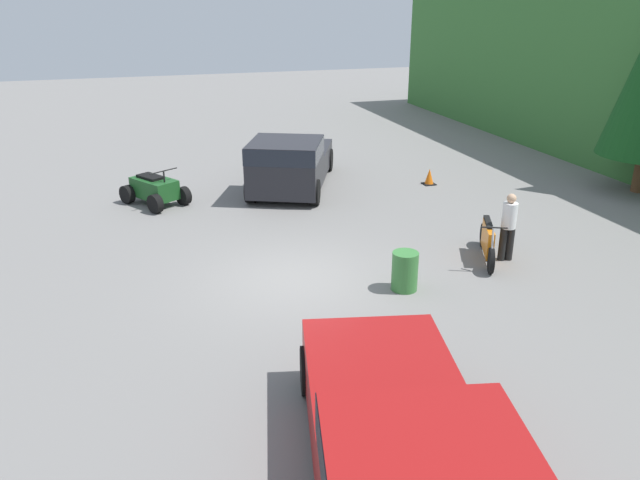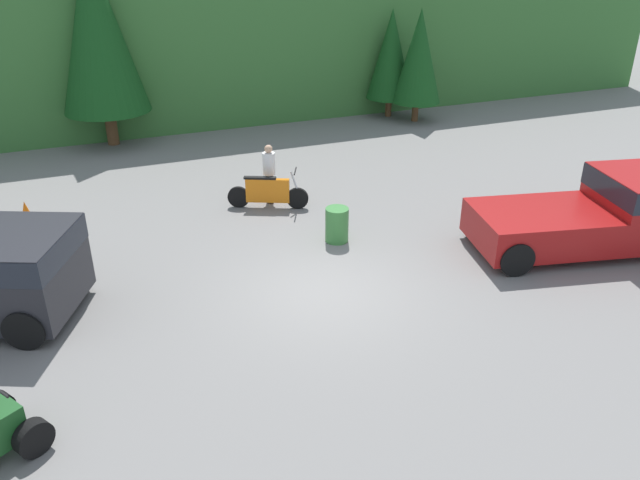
{
  "view_description": "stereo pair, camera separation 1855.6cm",
  "coord_description": "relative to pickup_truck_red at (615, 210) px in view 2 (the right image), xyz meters",
  "views": [
    {
      "loc": [
        12.59,
        -3.3,
        6.11
      ],
      "look_at": [
        0.14,
        0.58,
        0.95
      ],
      "focal_mm": 35.0,
      "sensor_mm": 36.0,
      "label": 1
    },
    {
      "loc": [
        -4.39,
        -10.74,
        6.94
      ],
      "look_at": [
        0.14,
        0.58,
        0.95
      ],
      "focal_mm": 35.0,
      "sensor_mm": 36.0,
      "label": 2
    }
  ],
  "objects": [
    {
      "name": "dirt_bike",
      "position": [
        -7.09,
        5.4,
        -0.5
      ],
      "size": [
        2.11,
        1.13,
        1.13
      ],
      "rotation": [
        0.0,
        0.0,
        -0.43
      ],
      "color": "black",
      "rests_on": "ground_plane"
    },
    {
      "name": "traffic_cone",
      "position": [
        -13.39,
        6.99,
        -0.72
      ],
      "size": [
        0.42,
        0.42,
        0.55
      ],
      "color": "black",
      "rests_on": "ground_plane"
    },
    {
      "name": "tree_left",
      "position": [
        -10.58,
        13.21,
        3.08
      ],
      "size": [
        3.03,
        3.03,
        6.89
      ],
      "color": "brown",
      "rests_on": "ground_plane"
    },
    {
      "name": "pickup_truck_red",
      "position": [
        0.0,
        0.0,
        0.0
      ],
      "size": [
        6.04,
        3.43,
        1.84
      ],
      "rotation": [
        0.0,
        0.0,
        -0.22
      ],
      "color": "maroon",
      "rests_on": "ground_plane"
    },
    {
      "name": "tree_mid_right",
      "position": [
        1.29,
        11.89,
        1.64
      ],
      "size": [
        1.95,
        1.95,
        4.43
      ],
      "color": "brown",
      "rests_on": "ground_plane"
    },
    {
      "name": "rider_person",
      "position": [
        -6.91,
        5.81,
        -0.05
      ],
      "size": [
        0.41,
        0.41,
        1.7
      ],
      "rotation": [
        0.0,
        0.0,
        -0.19
      ],
      "color": "black",
      "rests_on": "ground_plane"
    },
    {
      "name": "hillside_backdrop",
      "position": [
        -7.37,
        16.56,
        2.01
      ],
      "size": [
        44.0,
        6.0,
        5.95
      ],
      "color": "#387033",
      "rests_on": "ground_plane"
    },
    {
      "name": "ground_plane",
      "position": [
        -7.37,
        0.56,
        -0.97
      ],
      "size": [
        80.0,
        80.0,
        0.0
      ],
      "primitive_type": "plane",
      "color": "slate"
    },
    {
      "name": "steel_barrel",
      "position": [
        -6.13,
        2.75,
        -0.53
      ],
      "size": [
        0.58,
        0.58,
        0.88
      ],
      "color": "#387A38",
      "rests_on": "ground_plane"
    },
    {
      "name": "tree_mid_left",
      "position": [
        0.63,
        12.99,
        1.58
      ],
      "size": [
        1.91,
        1.91,
        4.34
      ],
      "color": "brown",
      "rests_on": "ground_plane"
    }
  ]
}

